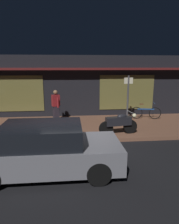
{
  "coord_description": "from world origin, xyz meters",
  "views": [
    {
      "loc": [
        -0.08,
        -6.59,
        2.99
      ],
      "look_at": [
        0.77,
        2.4,
        0.95
      ],
      "focal_mm": 32.54,
      "sensor_mm": 36.0,
      "label": 1
    }
  ],
  "objects": [
    {
      "name": "person_bystander",
      "position": [
        -0.84,
        3.72,
        1.03
      ],
      "size": [
        0.44,
        0.58,
        1.67
      ],
      "color": "#28232D",
      "rests_on": "sidewalk_slab"
    },
    {
      "name": "bicycle_extra",
      "position": [
        4.01,
        3.94,
        0.51
      ],
      "size": [
        1.64,
        0.47,
        0.91
      ],
      "color": "black",
      "rests_on": "sidewalk_slab"
    },
    {
      "name": "parked_car_far",
      "position": [
        -0.8,
        -1.15,
        0.7
      ],
      "size": [
        4.1,
        1.78,
        1.42
      ],
      "color": "black",
      "rests_on": "ground_plane"
    },
    {
      "name": "sign_post",
      "position": [
        2.78,
        3.25,
        1.51
      ],
      "size": [
        0.44,
        0.09,
        2.4
      ],
      "color": "#47474C",
      "rests_on": "sidewalk_slab"
    },
    {
      "name": "sidewalk_slab",
      "position": [
        0.0,
        3.0,
        0.07
      ],
      "size": [
        18.0,
        4.0,
        0.15
      ],
      "primitive_type": "cube",
      "color": "brown",
      "rests_on": "ground_plane"
    },
    {
      "name": "motorcycle",
      "position": [
        1.95,
        1.52,
        0.65
      ],
      "size": [
        1.7,
        0.58,
        0.97
      ],
      "color": "black",
      "rests_on": "sidewalk_slab"
    },
    {
      "name": "storefront_building",
      "position": [
        0.0,
        6.39,
        1.8
      ],
      "size": [
        18.0,
        3.3,
        3.6
      ],
      "color": "black",
      "rests_on": "ground_plane"
    },
    {
      "name": "ground_plane",
      "position": [
        0.0,
        0.0,
        0.0
      ],
      "size": [
        60.0,
        60.0,
        0.0
      ],
      "primitive_type": "plane",
      "color": "black"
    }
  ]
}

